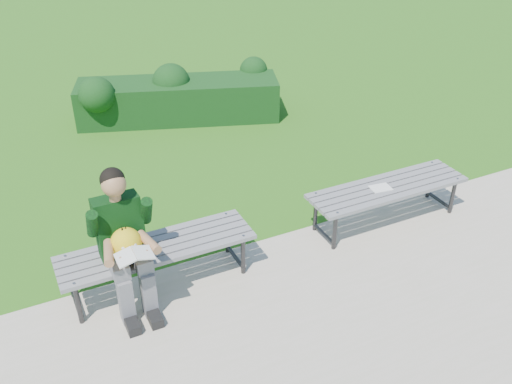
{
  "coord_description": "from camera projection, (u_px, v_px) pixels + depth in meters",
  "views": [
    {
      "loc": [
        -1.75,
        -4.38,
        3.59
      ],
      "look_at": [
        0.32,
        -0.13,
        0.72
      ],
      "focal_mm": 40.0,
      "sensor_mm": 36.0,
      "label": 1
    }
  ],
  "objects": [
    {
      "name": "bench_left",
      "position": [
        157.0,
        251.0,
        5.23
      ],
      "size": [
        1.8,
        0.5,
        0.46
      ],
      "color": "slate",
      "rests_on": "walkway"
    },
    {
      "name": "hedge",
      "position": [
        175.0,
        96.0,
        8.6
      ],
      "size": [
        3.08,
        1.68,
        0.85
      ],
      "color": "#193D12",
      "rests_on": "ground"
    },
    {
      "name": "ground",
      "position": [
        223.0,
        253.0,
        5.88
      ],
      "size": [
        80.0,
        80.0,
        0.0
      ],
      "color": "#24691E",
      "rests_on": "ground"
    },
    {
      "name": "bench_right",
      "position": [
        388.0,
        190.0,
        6.15
      ],
      "size": [
        1.8,
        0.5,
        0.46
      ],
      "color": "slate",
      "rests_on": "walkway"
    },
    {
      "name": "paper_sheet",
      "position": [
        381.0,
        188.0,
        6.08
      ],
      "size": [
        0.24,
        0.19,
        0.01
      ],
      "color": "white",
      "rests_on": "bench_right"
    },
    {
      "name": "seated_boy",
      "position": [
        124.0,
        238.0,
        4.89
      ],
      "size": [
        0.56,
        0.76,
        1.31
      ],
      "color": "gray",
      "rests_on": "walkway"
    },
    {
      "name": "walkway",
      "position": [
        309.0,
        373.0,
        4.53
      ],
      "size": [
        30.0,
        3.5,
        0.02
      ],
      "color": "beige",
      "rests_on": "ground"
    }
  ]
}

